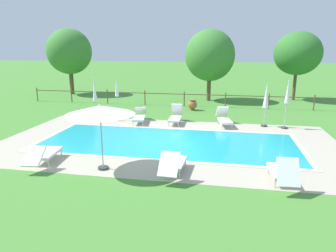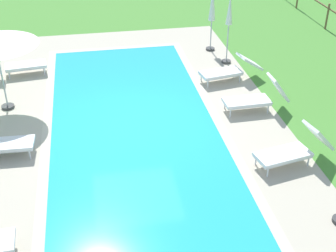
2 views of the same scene
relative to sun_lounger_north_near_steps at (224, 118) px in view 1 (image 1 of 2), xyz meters
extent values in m
plane|color=#478433|center=(-2.41, -3.48, -0.39)|extent=(160.00, 160.00, 0.00)
cube|color=#B2A893|center=(-2.41, -3.48, -0.39)|extent=(14.74, 8.12, 0.01)
cube|color=#23A8C1|center=(-2.41, -3.48, -0.38)|extent=(10.96, 4.34, 0.01)
cube|color=#C0B59F|center=(-2.41, -1.19, -0.38)|extent=(11.44, 0.24, 0.01)
cube|color=#C0B59F|center=(-2.41, -5.77, -0.38)|extent=(11.44, 0.24, 0.01)
cube|color=#C0B59F|center=(3.19, -3.48, -0.38)|extent=(0.24, 4.34, 0.01)
cube|color=#C0B59F|center=(-8.01, -3.48, -0.38)|extent=(0.24, 4.34, 0.01)
cube|color=white|center=(0.05, -0.27, -0.07)|extent=(0.85, 1.39, 0.07)
cube|color=white|center=(-0.13, 0.65, 0.23)|extent=(0.71, 0.73, 0.67)
cube|color=silver|center=(0.05, -0.27, -0.13)|extent=(0.81, 1.36, 0.04)
cylinder|color=silver|center=(0.41, -0.76, -0.25)|extent=(0.04, 0.04, 0.28)
cylinder|color=silver|center=(-0.09, -0.86, -0.25)|extent=(0.04, 0.04, 0.28)
cylinder|color=silver|center=(0.19, 0.32, -0.25)|extent=(0.04, 0.04, 0.28)
cylinder|color=silver|center=(-0.31, 0.22, -0.25)|extent=(0.04, 0.04, 0.28)
cube|color=white|center=(-1.56, -6.65, -0.07)|extent=(0.65, 1.32, 0.07)
cube|color=white|center=(-1.60, -7.59, 0.22)|extent=(0.63, 0.66, 0.65)
cube|color=silver|center=(-1.56, -6.65, -0.13)|extent=(0.62, 1.30, 0.04)
cylinder|color=silver|center=(-1.79, -6.09, -0.25)|extent=(0.04, 0.04, 0.28)
cylinder|color=silver|center=(-1.28, -6.11, -0.25)|extent=(0.04, 0.04, 0.28)
cylinder|color=silver|center=(-1.84, -7.19, -0.25)|extent=(0.04, 0.04, 0.28)
cylinder|color=silver|center=(-1.33, -7.21, -0.25)|extent=(0.04, 0.04, 0.28)
cube|color=white|center=(-4.58, -0.44, -0.07)|extent=(0.81, 1.38, 0.07)
cube|color=white|center=(-4.75, 0.55, 0.16)|extent=(0.72, 0.83, 0.52)
cube|color=silver|center=(-4.58, -0.44, -0.13)|extent=(0.77, 1.35, 0.04)
cylinder|color=silver|center=(-4.24, -0.94, -0.25)|extent=(0.04, 0.04, 0.28)
cylinder|color=silver|center=(-4.74, -1.03, -0.25)|extent=(0.04, 0.04, 0.28)
cylinder|color=silver|center=(-4.42, 0.15, -0.25)|extent=(0.04, 0.04, 0.28)
cylinder|color=silver|center=(-4.92, 0.06, -0.25)|extent=(0.04, 0.04, 0.28)
cube|color=white|center=(1.77, -6.79, -0.07)|extent=(0.67, 1.33, 0.07)
cube|color=white|center=(1.82, -7.68, 0.27)|extent=(0.63, 0.57, 0.73)
cube|color=silver|center=(1.77, -6.79, -0.13)|extent=(0.63, 1.30, 0.04)
cylinder|color=silver|center=(1.49, -6.25, -0.25)|extent=(0.04, 0.04, 0.28)
cylinder|color=silver|center=(2.00, -6.22, -0.25)|extent=(0.04, 0.04, 0.28)
cylinder|color=silver|center=(1.54, -7.35, -0.25)|extent=(0.04, 0.04, 0.28)
cylinder|color=silver|center=(2.05, -7.33, -0.25)|extent=(0.04, 0.04, 0.28)
cube|color=white|center=(-2.61, -0.25, -0.07)|extent=(0.63, 1.31, 0.07)
cube|color=white|center=(-2.63, 0.65, 0.27)|extent=(0.61, 0.56, 0.72)
cube|color=silver|center=(-2.61, -0.25, -0.13)|extent=(0.60, 1.29, 0.04)
cylinder|color=silver|center=(-2.35, -0.80, -0.25)|extent=(0.04, 0.04, 0.28)
cylinder|color=silver|center=(-2.86, -0.81, -0.25)|extent=(0.04, 0.04, 0.28)
cylinder|color=silver|center=(-2.37, 0.31, -0.25)|extent=(0.04, 0.04, 0.28)
cylinder|color=silver|center=(-2.88, 0.30, -0.25)|extent=(0.04, 0.04, 0.28)
cube|color=white|center=(-6.29, -6.55, -0.07)|extent=(0.75, 1.36, 0.07)
cube|color=white|center=(-6.18, -7.54, 0.16)|extent=(0.68, 0.80, 0.52)
cube|color=silver|center=(-6.29, -6.55, -0.13)|extent=(0.71, 1.33, 0.04)
cylinder|color=silver|center=(-6.61, -6.03, -0.25)|extent=(0.04, 0.04, 0.28)
cylinder|color=silver|center=(-6.10, -5.97, -0.25)|extent=(0.04, 0.04, 0.28)
cylinder|color=silver|center=(-6.48, -7.12, -0.25)|extent=(0.04, 0.04, 0.28)
cylinder|color=silver|center=(-5.98, -7.06, -0.25)|extent=(0.04, 0.04, 0.28)
cylinder|color=#383838|center=(-4.01, -6.91, -0.35)|extent=(0.36, 0.36, 0.08)
cylinder|color=#B2B5B7|center=(-4.01, -6.91, 0.71)|extent=(0.04, 0.04, 2.19)
cone|color=white|center=(-4.01, -6.91, 1.67)|extent=(2.30, 2.30, 0.30)
sphere|color=white|center=(-4.01, -6.91, 1.83)|extent=(0.06, 0.06, 0.06)
cylinder|color=#383838|center=(-7.23, -0.07, -0.35)|extent=(0.32, 0.32, 0.08)
cylinder|color=#B2B5B7|center=(-7.23, -0.07, 0.17)|extent=(0.04, 0.04, 1.12)
cone|color=white|center=(-7.23, -0.07, 1.38)|extent=(0.24, 0.24, 1.29)
sphere|color=white|center=(-7.23, -0.07, 2.04)|extent=(0.05, 0.05, 0.05)
cylinder|color=#383838|center=(-6.00, 0.17, -0.35)|extent=(0.32, 0.32, 0.08)
cylinder|color=#B2B5B7|center=(-6.00, 0.17, 0.30)|extent=(0.04, 0.04, 1.38)
cone|color=white|center=(-6.00, 0.17, 1.50)|extent=(0.22, 0.22, 1.02)
sphere|color=white|center=(-6.00, 0.17, 2.03)|extent=(0.05, 0.05, 0.05)
cylinder|color=#383838|center=(3.06, -0.08, -0.35)|extent=(0.32, 0.32, 0.08)
cylinder|color=#B2B5B7|center=(3.06, -0.08, 0.27)|extent=(0.04, 0.04, 1.32)
cone|color=white|center=(3.06, -0.08, 1.49)|extent=(0.24, 0.24, 1.11)
sphere|color=white|center=(3.06, -0.08, 2.06)|extent=(0.05, 0.05, 0.05)
cylinder|color=#383838|center=(2.08, 0.15, -0.35)|extent=(0.32, 0.32, 0.08)
cylinder|color=#B2B5B7|center=(2.08, 0.15, 0.12)|extent=(0.04, 0.04, 1.01)
cone|color=white|center=(2.08, 0.15, 1.26)|extent=(0.29, 0.29, 1.27)
sphere|color=white|center=(2.08, 0.15, 1.92)|extent=(0.05, 0.05, 0.05)
cylinder|color=#A85B38|center=(-2.09, 3.77, -0.35)|extent=(0.32, 0.32, 0.08)
ellipsoid|color=#A85B38|center=(-2.09, 3.77, -0.01)|extent=(0.59, 0.59, 0.61)
cylinder|color=#A85B38|center=(-2.09, 3.77, 0.30)|extent=(0.44, 0.44, 0.06)
cylinder|color=brown|center=(-14.34, 5.15, 0.14)|extent=(0.08, 0.08, 1.05)
cylinder|color=brown|center=(-11.46, 5.15, 0.14)|extent=(0.08, 0.08, 1.05)
cylinder|color=brown|center=(-8.59, 5.15, 0.14)|extent=(0.08, 0.08, 1.05)
cylinder|color=brown|center=(-5.71, 5.15, 0.14)|extent=(0.08, 0.08, 1.05)
cylinder|color=brown|center=(-2.84, 5.15, 0.14)|extent=(0.08, 0.08, 1.05)
cylinder|color=brown|center=(0.04, 5.15, 0.14)|extent=(0.08, 0.08, 1.05)
cylinder|color=brown|center=(2.91, 5.15, 0.14)|extent=(0.08, 0.08, 1.05)
cylinder|color=brown|center=(5.79, 5.15, 0.14)|extent=(0.08, 0.08, 1.05)
cube|color=brown|center=(-2.84, 5.15, 0.46)|extent=(23.00, 0.05, 0.05)
cylinder|color=brown|center=(-1.27, 7.86, 0.62)|extent=(0.31, 0.31, 2.02)
ellipsoid|color=#3D7F33|center=(-1.27, 7.86, 3.08)|extent=(3.77, 3.77, 3.88)
cylinder|color=brown|center=(-13.50, 9.16, 0.74)|extent=(0.36, 0.36, 2.26)
ellipsoid|color=#3D7F33|center=(-13.50, 9.16, 3.33)|extent=(3.84, 3.84, 3.90)
cylinder|color=brown|center=(5.34, 9.34, 0.80)|extent=(0.24, 0.24, 2.38)
ellipsoid|color=#33752D|center=(5.34, 9.34, 3.23)|extent=(3.56, 3.56, 3.30)
camera|label=1|loc=(-0.04, -16.10, 3.64)|focal=32.64mm
camera|label=2|loc=(8.33, -4.50, 6.10)|focal=49.80mm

